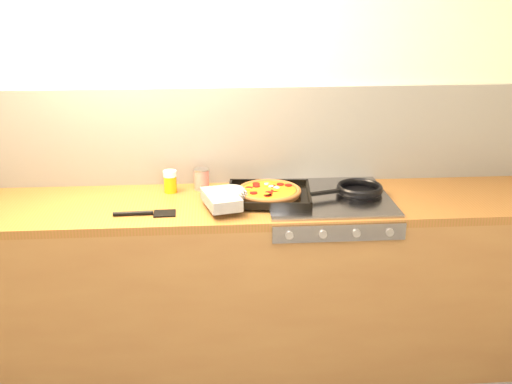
{
  "coord_description": "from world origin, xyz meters",
  "views": [
    {
      "loc": [
        -0.1,
        -1.61,
        1.91
      ],
      "look_at": [
        0.1,
        1.08,
        0.95
      ],
      "focal_mm": 42.0,
      "sensor_mm": 36.0,
      "label": 1
    }
  ],
  "objects": [
    {
      "name": "black_spatula",
      "position": [
        -0.41,
        0.95,
        0.91
      ],
      "size": [
        0.28,
        0.09,
        0.02
      ],
      "color": "black",
      "rests_on": "counter_run"
    },
    {
      "name": "wooden_spoon",
      "position": [
        0.16,
        1.31,
        0.91
      ],
      "size": [
        0.3,
        0.04,
        0.02
      ],
      "color": "#A16C44",
      "rests_on": "counter_run"
    },
    {
      "name": "juice_glass",
      "position": [
        -0.32,
        1.25,
        0.96
      ],
      "size": [
        0.08,
        0.08,
        0.11
      ],
      "color": "orange",
      "rests_on": "counter_run"
    },
    {
      "name": "frying_pan",
      "position": [
        0.61,
        1.12,
        0.94
      ],
      "size": [
        0.4,
        0.28,
        0.04
      ],
      "color": "black",
      "rests_on": "stovetop"
    },
    {
      "name": "stovetop",
      "position": [
        0.45,
        1.1,
        0.91
      ],
      "size": [
        0.6,
        0.56,
        0.02
      ],
      "primitive_type": "cube",
      "color": "gray",
      "rests_on": "counter_run"
    },
    {
      "name": "tomato_can",
      "position": [
        -0.16,
        1.28,
        0.95
      ],
      "size": [
        0.09,
        0.09,
        0.11
      ],
      "color": "#A70D0F",
      "rests_on": "counter_run"
    },
    {
      "name": "counter_run",
      "position": [
        0.0,
        1.1,
        0.45
      ],
      "size": [
        3.2,
        0.62,
        0.9
      ],
      "color": "brown",
      "rests_on": "ground"
    },
    {
      "name": "room_shell",
      "position": [
        0.0,
        1.39,
        1.15
      ],
      "size": [
        3.2,
        3.2,
        3.2
      ],
      "color": "white",
      "rests_on": "ground"
    },
    {
      "name": "pizza_on_tray",
      "position": [
        0.1,
        1.08,
        0.94
      ],
      "size": [
        0.55,
        0.45,
        0.07
      ],
      "color": "black",
      "rests_on": "stovetop"
    }
  ]
}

